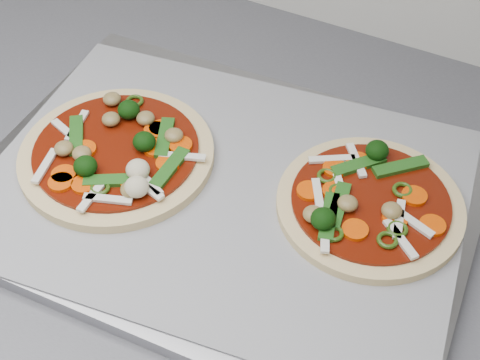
% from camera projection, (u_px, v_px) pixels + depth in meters
% --- Properties ---
extents(baking_tray, '(0.52, 0.40, 0.02)m').
position_uv_depth(baking_tray, '(223.00, 192.00, 0.68)').
color(baking_tray, '#939398').
rests_on(baking_tray, countertop).
extents(parchment, '(0.52, 0.41, 0.00)m').
position_uv_depth(parchment, '(223.00, 186.00, 0.68)').
color(parchment, '#9E9EA3').
rests_on(parchment, baking_tray).
extents(pizza_left, '(0.26, 0.26, 0.03)m').
position_uv_depth(pizza_left, '(118.00, 153.00, 0.70)').
color(pizza_left, beige).
rests_on(pizza_left, parchment).
extents(pizza_right, '(0.23, 0.23, 0.03)m').
position_uv_depth(pizza_right, '(368.00, 203.00, 0.65)').
color(pizza_right, beige).
rests_on(pizza_right, parchment).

